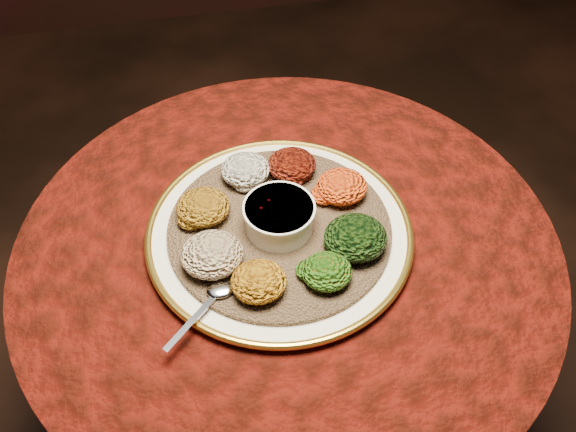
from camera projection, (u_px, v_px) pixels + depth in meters
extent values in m
plane|color=black|center=(288.00, 419.00, 1.68)|extent=(4.00, 4.00, 0.00)
cylinder|color=black|center=(288.00, 416.00, 1.66)|extent=(0.44, 0.44, 0.04)
cylinder|color=black|center=(287.00, 354.00, 1.42)|extent=(0.12, 0.12, 0.68)
cylinder|color=black|center=(287.00, 255.00, 1.15)|extent=(0.80, 0.80, 0.04)
cylinder|color=#420A05|center=(287.00, 300.00, 1.26)|extent=(0.93, 0.93, 0.34)
cylinder|color=#420A05|center=(287.00, 245.00, 1.13)|extent=(0.96, 0.96, 0.01)
cylinder|color=white|center=(279.00, 234.00, 1.13)|extent=(0.57, 0.57, 0.02)
torus|color=gold|center=(279.00, 231.00, 1.12)|extent=(0.47, 0.47, 0.01)
cylinder|color=olive|center=(279.00, 229.00, 1.12)|extent=(0.40, 0.40, 0.01)
cylinder|color=white|center=(279.00, 217.00, 1.09)|extent=(0.12, 0.12, 0.05)
cylinder|color=white|center=(279.00, 208.00, 1.08)|extent=(0.12, 0.12, 0.01)
cylinder|color=#650507|center=(279.00, 211.00, 1.08)|extent=(0.10, 0.10, 0.01)
ellipsoid|color=silver|center=(220.00, 290.00, 1.02)|extent=(0.05, 0.03, 0.01)
cube|color=silver|center=(192.00, 321.00, 0.98)|extent=(0.10, 0.09, 0.00)
ellipsoid|color=silver|center=(245.00, 170.00, 1.18)|extent=(0.09, 0.09, 0.04)
ellipsoid|color=black|center=(292.00, 165.00, 1.18)|extent=(0.09, 0.09, 0.04)
ellipsoid|color=#C79010|center=(342.00, 186.00, 1.15)|extent=(0.09, 0.09, 0.04)
ellipsoid|color=black|center=(356.00, 238.00, 1.06)|extent=(0.11, 0.10, 0.05)
ellipsoid|color=#A5410A|center=(327.00, 272.00, 1.03)|extent=(0.08, 0.08, 0.04)
ellipsoid|color=#BE8010|center=(259.00, 281.00, 1.01)|extent=(0.09, 0.08, 0.04)
ellipsoid|color=maroon|center=(212.00, 254.00, 1.04)|extent=(0.10, 0.10, 0.05)
ellipsoid|color=#915C11|center=(203.00, 207.00, 1.11)|extent=(0.09, 0.09, 0.05)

